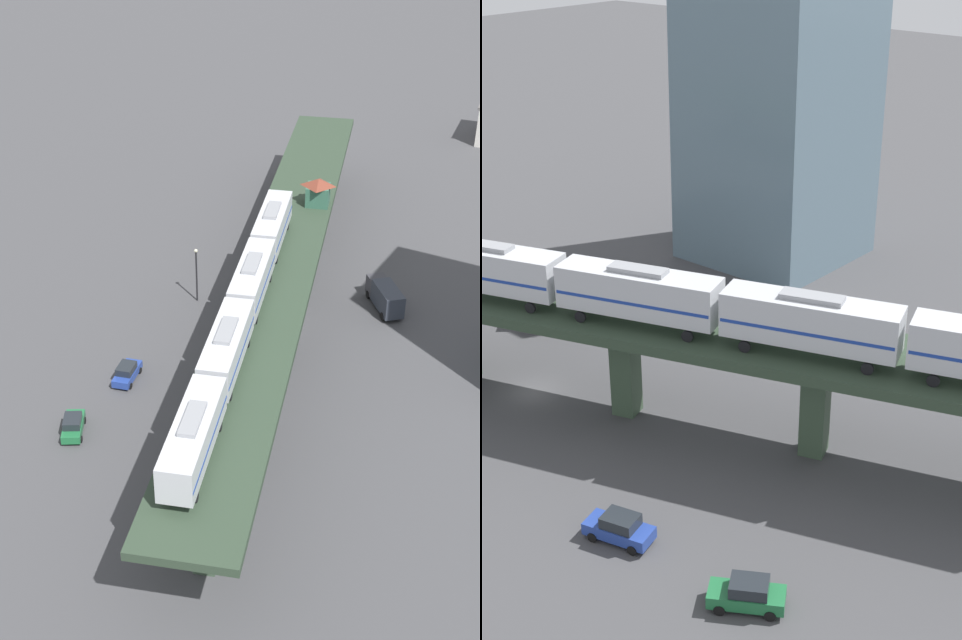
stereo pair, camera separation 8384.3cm
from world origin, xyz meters
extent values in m
plane|color=#424244|center=(0.00, 0.00, 0.00)|extent=(400.00, 400.00, 0.00)
cube|color=#2C3D2C|center=(0.00, 0.00, 8.17)|extent=(37.42, 89.84, 0.80)
cube|color=#384C38|center=(12.33, -36.47, 3.88)|extent=(2.28, 2.28, 7.77)
cube|color=#384C38|center=(7.53, -22.26, 3.88)|extent=(2.28, 2.28, 7.77)
cube|color=#384C38|center=(2.72, -8.05, 3.88)|extent=(2.28, 2.28, 7.77)
cube|color=#384C38|center=(-2.08, 6.16, 3.88)|extent=(2.28, 2.28, 7.77)
cube|color=#384C38|center=(-6.89, 20.37, 3.88)|extent=(2.28, 2.28, 7.77)
cube|color=#384C38|center=(-11.69, 34.58, 3.88)|extent=(2.28, 2.28, 7.77)
cube|color=silver|center=(10.16, -34.42, 11.11)|extent=(6.50, 12.26, 3.10)
cube|color=navy|center=(10.16, -34.42, 10.81)|extent=(6.46, 12.05, 0.24)
cube|color=gray|center=(10.16, -34.42, 12.84)|extent=(2.67, 4.43, 0.36)
cylinder|color=black|center=(10.38, -38.78, 8.99)|extent=(0.48, 0.87, 0.84)
cylinder|color=black|center=(12.63, -38.02, 8.99)|extent=(0.48, 0.87, 0.84)
cylinder|color=black|center=(7.69, -30.82, 8.99)|extent=(0.48, 0.87, 0.84)
cylinder|color=black|center=(9.94, -30.06, 8.99)|extent=(0.48, 0.87, 0.84)
cube|color=silver|center=(6.12, -22.48, 11.11)|extent=(6.50, 12.26, 3.10)
cube|color=navy|center=(6.12, -22.48, 10.81)|extent=(6.46, 12.05, 0.24)
cube|color=gray|center=(6.12, -22.48, 12.84)|extent=(2.67, 4.43, 0.36)
cylinder|color=black|center=(6.34, -26.84, 8.99)|extent=(0.48, 0.87, 0.84)
cylinder|color=black|center=(8.60, -26.08, 8.99)|extent=(0.48, 0.87, 0.84)
cylinder|color=black|center=(3.65, -18.89, 8.99)|extent=(0.48, 0.87, 0.84)
cylinder|color=black|center=(5.91, -18.13, 8.99)|extent=(0.48, 0.87, 0.84)
cube|color=silver|center=(2.09, -10.55, 11.11)|extent=(6.50, 12.26, 3.10)
cube|color=navy|center=(2.09, -10.55, 10.81)|extent=(6.46, 12.05, 0.24)
cube|color=gray|center=(2.09, -10.55, 12.84)|extent=(2.67, 4.43, 0.36)
cylinder|color=black|center=(2.31, -14.91, 8.99)|extent=(0.48, 0.87, 0.84)
cylinder|color=black|center=(4.56, -14.15, 8.99)|extent=(0.48, 0.87, 0.84)
cylinder|color=black|center=(-0.38, -6.95, 8.99)|extent=(0.48, 0.87, 0.84)
cylinder|color=black|center=(1.87, -6.19, 8.99)|extent=(0.48, 0.87, 0.84)
cube|color=silver|center=(-1.95, 1.39, 11.11)|extent=(6.50, 12.26, 3.10)
cube|color=navy|center=(-1.95, 1.39, 10.81)|extent=(6.46, 12.05, 0.24)
cube|color=gray|center=(-1.95, 1.39, 12.84)|extent=(2.67, 4.43, 0.36)
cylinder|color=black|center=(-1.73, -2.97, 8.99)|extent=(0.48, 0.87, 0.84)
cylinder|color=black|center=(0.53, -2.21, 8.99)|extent=(0.48, 0.87, 0.84)
cylinder|color=black|center=(-4.42, 4.99, 8.99)|extent=(0.48, 0.87, 0.84)
cylinder|color=black|center=(-2.16, 5.75, 8.99)|extent=(0.48, 0.87, 0.84)
cube|color=#33604C|center=(-2.14, 13.84, 9.82)|extent=(3.55, 3.55, 2.50)
pyramid|color=brown|center=(-2.14, 13.84, 11.52)|extent=(4.08, 4.08, 0.90)
cube|color=#233D93|center=(-8.29, -18.59, 0.73)|extent=(2.87, 4.72, 0.80)
cube|color=#1E2328|center=(-8.25, -18.74, 1.51)|extent=(2.15, 2.55, 0.76)
cylinder|color=black|center=(-8.75, -20.20, 0.33)|extent=(0.40, 0.70, 0.66)
cylinder|color=black|center=(-7.10, -19.76, 0.33)|extent=(0.40, 0.70, 0.66)
cylinder|color=black|center=(-9.49, -17.43, 0.33)|extent=(0.40, 0.70, 0.66)
cylinder|color=black|center=(-7.83, -16.99, 0.33)|extent=(0.40, 0.70, 0.66)
cube|color=#1E6638|center=(-7.66, -28.29, 0.73)|extent=(3.83, 4.69, 0.80)
cube|color=#1E2328|center=(-7.58, -28.41, 1.51)|extent=(2.55, 2.73, 0.76)
cylinder|color=black|center=(-7.64, -29.95, 0.33)|extent=(0.55, 0.69, 0.66)
cylinder|color=black|center=(-6.19, -29.06, 0.33)|extent=(0.55, 0.69, 0.66)
cylinder|color=black|center=(-9.14, -27.51, 0.33)|extent=(0.55, 0.69, 0.66)
cylinder|color=black|center=(-7.68, -26.62, 0.33)|extent=(0.55, 0.69, 0.66)
cube|color=#B7BABF|center=(-8.58, 14.08, 0.73)|extent=(2.33, 4.59, 0.80)
cube|color=#1E2328|center=(-8.56, 13.93, 1.51)|extent=(1.90, 2.38, 0.76)
cylinder|color=black|center=(-9.25, 12.55, 0.33)|extent=(0.32, 0.68, 0.66)
cylinder|color=black|center=(-7.56, 12.76, 0.33)|extent=(0.32, 0.68, 0.66)
cylinder|color=black|center=(-9.60, 15.39, 0.33)|extent=(0.32, 0.68, 0.66)
cylinder|color=black|center=(-7.91, 15.60, 0.33)|extent=(0.32, 0.68, 0.66)
cube|color=#333338|center=(7.86, 10.20, 1.65)|extent=(2.97, 2.96, 2.30)
cube|color=#2D333D|center=(10.28, 7.53, 1.85)|extent=(5.19, 5.40, 2.70)
cylinder|color=black|center=(8.60, 10.86, 0.50)|extent=(0.93, 0.98, 1.00)
cylinder|color=black|center=(7.13, 9.53, 0.50)|extent=(0.93, 0.98, 1.00)
cylinder|color=black|center=(12.09, 7.06, 0.50)|extent=(0.93, 0.98, 1.00)
cylinder|color=black|center=(10.55, 5.68, 0.50)|extent=(0.93, 0.98, 1.00)
cylinder|color=black|center=(-10.55, -1.17, 3.25)|extent=(0.20, 0.20, 6.50)
sphere|color=beige|center=(-10.55, -1.17, 6.72)|extent=(0.44, 0.44, 0.44)
camera|label=1|loc=(39.53, -78.72, 54.77)|focal=50.00mm
camera|label=2|loc=(-37.86, -52.01, 36.72)|focal=50.00mm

